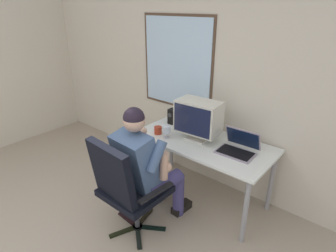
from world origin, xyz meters
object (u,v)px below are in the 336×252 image
crt_monitor (198,117)px  desk_speaker (172,116)px  desk (203,147)px  wine_glass (166,130)px  office_chair (125,185)px  coffee_mug (158,130)px  laptop (239,146)px  person_seated (146,164)px

crt_monitor → desk_speaker: 0.54m
crt_monitor → desk_speaker: size_ratio=2.54×
desk → wine_glass: 0.43m
office_chair → coffee_mug: office_chair is taller
office_chair → coffee_mug: bearing=110.1°
desk → laptop: size_ratio=4.07×
desk → crt_monitor: bearing=-173.4°
person_seated → wine_glass: 0.52m
crt_monitor → laptop: 0.50m
desk_speaker → person_seated: bearing=-66.6°
person_seated → wine_glass: bearing=107.7°
person_seated → wine_glass: person_seated is taller
wine_glass → desk_speaker: (-0.20, 0.34, 0.00)m
desk → desk_speaker: 0.60m
desk_speaker → desk: bearing=-15.6°
crt_monitor → laptop: crt_monitor is taller
coffee_mug → desk: bearing=19.6°
office_chair → crt_monitor: size_ratio=2.16×
crt_monitor → office_chair: bearing=-98.8°
desk → person_seated: size_ratio=1.17×
desk → desk_speaker: (-0.55, 0.15, 0.17)m
person_seated → laptop: size_ratio=3.49×
office_chair → desk_speaker: bearing=107.5°
wine_glass → person_seated: bearing=-72.3°
laptop → coffee_mug: 0.91m
person_seated → crt_monitor: (0.13, 0.66, 0.31)m
office_chair → desk_speaker: (-0.34, 1.09, 0.24)m
wine_glass → desk: bearing=28.6°
desk → wine_glass: (-0.35, -0.19, 0.17)m
desk_speaker → coffee_mug: bearing=-78.8°
desk_speaker → laptop: bearing=-7.1°
laptop → coffee_mug: bearing=-166.6°
person_seated → coffee_mug: size_ratio=14.82×
office_chair → laptop: size_ratio=2.81×
wine_glass → coffee_mug: wine_glass is taller
crt_monitor → laptop: bearing=5.4°
crt_monitor → wine_glass: bearing=-147.1°
office_chair → person_seated: 0.28m
crt_monitor → coffee_mug: size_ratio=5.52×
office_chair → crt_monitor: (0.14, 0.93, 0.41)m
wine_glass → coffee_mug: (-0.14, 0.02, -0.05)m
crt_monitor → person_seated: bearing=-101.0°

